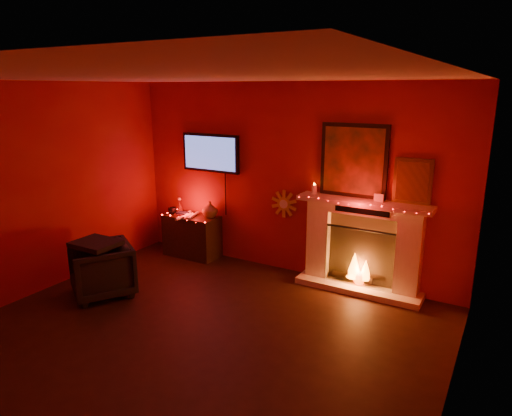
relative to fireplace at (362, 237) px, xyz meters
The scene contains 6 objects.
room 2.72m from the fireplace, 115.53° to the right, with size 5.00×5.00×5.00m.
fireplace is the anchor object (origin of this frame).
tv 2.61m from the fireplace, behind, with size 1.00×0.07×1.24m.
sunburst_clock 1.23m from the fireplace, behind, with size 0.40×0.03×0.40m.
console_table 2.72m from the fireplace, behind, with size 0.87×0.58×0.92m.
armchair 3.41m from the fireplace, 146.73° to the right, with size 0.73×0.75×0.69m, color black.
Camera 1 is at (2.78, -3.21, 2.61)m, focal length 32.00 mm.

